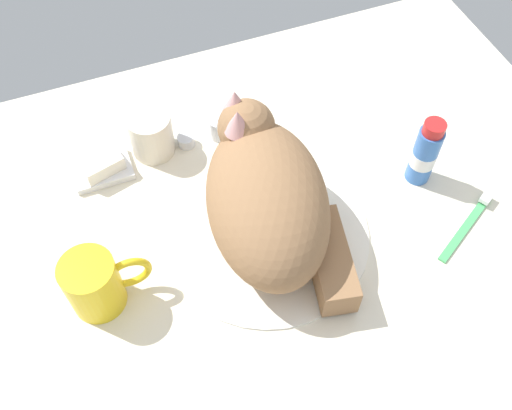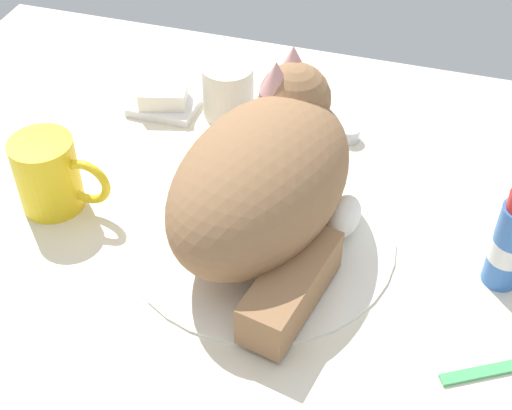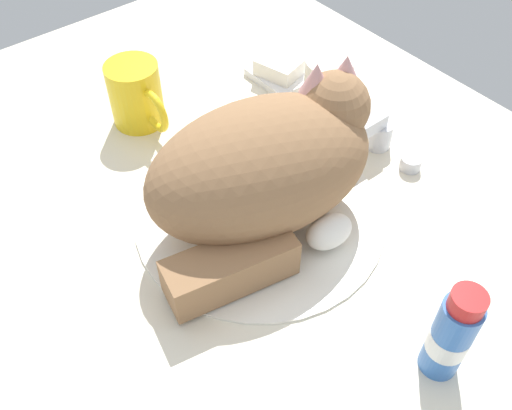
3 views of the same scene
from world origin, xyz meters
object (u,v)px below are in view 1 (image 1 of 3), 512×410
at_px(rinse_cup, 151,134).
at_px(soap_bar, 100,163).
at_px(cat, 268,197).
at_px(toothpaste_bottle, 425,154).
at_px(toothbrush, 469,222).
at_px(faucet, 221,129).
at_px(coffee_mug, 96,284).

bearing_deg(rinse_cup, soap_bar, -169.33).
relative_size(cat, toothpaste_bottle, 2.58).
distance_m(soap_bar, toothbrush, 0.56).
height_order(soap_bar, toothpaste_bottle, toothpaste_bottle).
bearing_deg(faucet, rinse_cup, 170.50).
bearing_deg(coffee_mug, soap_bar, 77.31).
height_order(faucet, toothbrush, faucet).
bearing_deg(rinse_cup, toothpaste_bottle, -28.58).
distance_m(rinse_cup, toothbrush, 0.50).
height_order(rinse_cup, toothpaste_bottle, toothpaste_bottle).
distance_m(cat, toothpaste_bottle, 0.26).
bearing_deg(toothpaste_bottle, cat, -178.27).
distance_m(coffee_mug, soap_bar, 0.22).
bearing_deg(cat, rinse_cup, 118.64).
xyz_separation_m(cat, coffee_mug, (-0.25, -0.02, -0.04)).
distance_m(faucet, toothbrush, 0.41).
xyz_separation_m(coffee_mug, toothbrush, (0.53, -0.08, -0.04)).
relative_size(coffee_mug, toothbrush, 0.87).
relative_size(faucet, coffee_mug, 1.25).
bearing_deg(soap_bar, faucet, -0.54).
bearing_deg(toothbrush, rinse_cup, 142.16).
xyz_separation_m(faucet, coffee_mug, (-0.25, -0.21, 0.02)).
bearing_deg(faucet, toothbrush, -45.32).
bearing_deg(soap_bar, toothpaste_bottle, -21.99).
distance_m(faucet, soap_bar, 0.20).
relative_size(faucet, toothpaste_bottle, 1.20).
bearing_deg(faucet, coffee_mug, -139.08).
bearing_deg(rinse_cup, cat, -61.36).
distance_m(cat, coffee_mug, 0.25).
xyz_separation_m(faucet, rinse_cup, (-0.11, 0.02, 0.01)).
height_order(cat, toothpaste_bottle, cat).
bearing_deg(faucet, soap_bar, 179.46).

